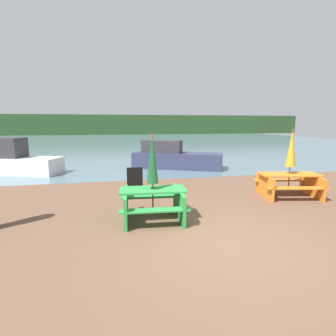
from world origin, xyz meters
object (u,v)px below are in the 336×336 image
picnic_table_orange (289,183)px  boat (174,158)px  picnic_table_green (153,201)px  umbrella_gold (291,148)px  boat_second (17,161)px  signboard (135,178)px  umbrella_darkgreen (152,159)px

picnic_table_orange → boat: 6.36m
picnic_table_green → umbrella_gold: 4.74m
picnic_table_orange → umbrella_gold: bearing=90.0°
umbrella_gold → boat_second: umbrella_gold is taller
signboard → umbrella_gold: bearing=-23.7°
picnic_table_orange → boat_second: bearing=148.5°
umbrella_gold → boat_second: 11.40m
umbrella_gold → picnic_table_green: bearing=-166.2°
picnic_table_green → boat_second: (-5.20, 7.05, 0.15)m
picnic_table_green → picnic_table_orange: (4.48, 1.10, -0.00)m
signboard → boat_second: bearing=142.2°
picnic_table_green → boat: size_ratio=0.35×
boat_second → umbrella_gold: bearing=-12.6°
umbrella_gold → signboard: (-4.64, 2.03, -1.16)m
picnic_table_green → signboard: bearing=93.0°
picnic_table_orange → umbrella_darkgreen: bearing=-166.2°
picnic_table_orange → boat: bearing=111.0°
umbrella_darkgreen → boat: (2.20, 7.04, -0.93)m
boat_second → signboard: boat_second is taller
picnic_table_orange → umbrella_gold: 1.09m
picnic_table_orange → umbrella_gold: umbrella_gold is taller
umbrella_gold → signboard: 5.20m
picnic_table_orange → signboard: (-4.64, 2.03, -0.07)m
umbrella_darkgreen → umbrella_gold: bearing=13.8°
boat_second → boat: bearing=18.9°
umbrella_darkgreen → umbrella_gold: (4.48, 1.10, 0.07)m
picnic_table_green → boat_second: size_ratio=0.43×
boat → boat_second: 7.40m
picnic_table_green → umbrella_darkgreen: (0.00, 0.00, 1.02)m
umbrella_gold → boat_second: bearing=148.5°
picnic_table_green → signboard: (-0.17, 3.14, -0.07)m
signboard → picnic_table_green: bearing=-87.0°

